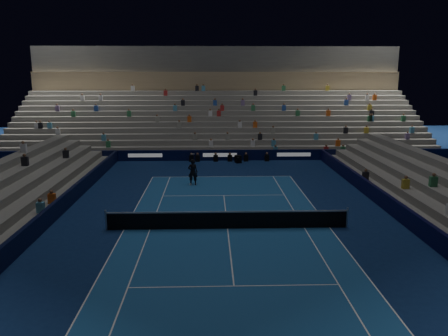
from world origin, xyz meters
The scene contains 9 objects.
ground centered at (0.00, 0.00, 0.00)m, with size 90.00×90.00×0.00m, color #0C204D.
court_surface centered at (0.00, 0.00, 0.01)m, with size 10.97×23.77×0.01m, color #194D8C.
sponsor_barrier_far centered at (0.00, 18.50, 0.50)m, with size 44.00×0.25×1.00m, color black.
sponsor_barrier_east centered at (9.70, 0.00, 0.50)m, with size 0.25×37.00×1.00m, color black.
sponsor_barrier_west centered at (-9.70, 0.00, 0.50)m, with size 0.25×37.00×1.00m, color black.
grandstand_main centered at (0.00, 27.90, 3.38)m, with size 44.00×15.20×11.20m.
tennis_net centered at (0.00, 0.00, 0.50)m, with size 12.90×0.10×1.10m.
tennis_player centered at (-2.19, 9.35, 0.98)m, with size 0.71×0.47×1.95m, color black.
broadcast_camera centered at (1.66, 17.36, 0.35)m, with size 0.64×1.04×0.68m.
Camera 1 is at (-0.88, -21.98, 8.14)m, focal length 35.02 mm.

